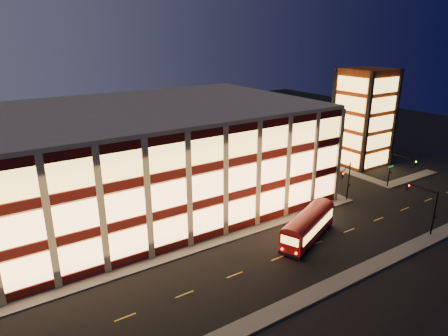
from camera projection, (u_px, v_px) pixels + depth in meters
ground at (220, 245)px, 47.84m from camera, size 200.00×200.00×0.00m
sidewalk_office_south at (194, 248)px, 47.04m from camera, size 54.00×2.00×0.15m
sidewalk_office_east at (275, 171)px, 73.23m from camera, size 2.00×30.00×0.15m
sidewalk_tower_south at (409, 179)px, 69.45m from camera, size 14.00×2.00×0.15m
sidewalk_tower_west at (317, 161)px, 78.96m from camera, size 2.00×30.00×0.15m
sidewalk_near at (295, 303)px, 37.55m from camera, size 100.00×2.00×0.15m
office_building at (139, 157)px, 57.34m from camera, size 50.45×30.45×14.50m
stair_tower at (363, 117)px, 75.19m from camera, size 8.60×8.60×18.00m
traffic_signal_far at (346, 178)px, 58.27m from camera, size 3.79×1.87×6.00m
traffic_signal_right at (398, 166)px, 63.47m from camera, size 1.20×4.37×6.00m
traffic_signal_near at (424, 201)px, 50.04m from camera, size 0.32×4.45×6.00m
trolley_bus at (308, 225)px, 48.65m from camera, size 10.90×6.63×3.62m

